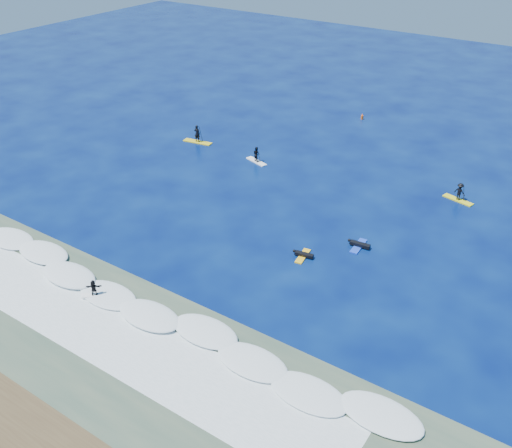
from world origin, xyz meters
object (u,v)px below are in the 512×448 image
Objects in this scene: sup_paddler_left at (197,136)px; wave_surfer at (94,289)px; prone_paddler_near at (303,255)px; marker_buoy at (362,117)px; sup_paddler_right at (459,193)px; sup_paddler_center at (256,156)px; prone_paddler_far at (359,245)px.

sup_paddler_left is 2.03× the size of wave_surfer.
sup_paddler_left is at bearing 48.83° from prone_paddler_near.
wave_surfer reaches higher than prone_paddler_near.
wave_surfer is 42.51m from marker_buoy.
wave_surfer is 2.27× the size of marker_buoy.
sup_paddler_right is at bearing -3.56° from sup_paddler_left.
marker_buoy is at bearing 95.82° from sup_paddler_center.
marker_buoy is at bearing 7.39° from prone_paddler_near.
prone_paddler_far is at bearing -94.86° from sup_paddler_right.
sup_paddler_right is 21.50m from marker_buoy.
sup_paddler_left is at bearing -160.41° from sup_paddler_right.
marker_buoy is at bearing 20.18° from prone_paddler_far.
sup_paddler_left is 25.83m from prone_paddler_far.
marker_buoy is (3.74, 17.53, -0.38)m from sup_paddler_center.
wave_surfer is at bearing 133.57° from prone_paddler_near.
sup_paddler_center is at bearing -13.32° from sup_paddler_left.
sup_paddler_right is 17.34m from prone_paddler_near.
sup_paddler_center is 1.16× the size of prone_paddler_far.
prone_paddler_near is at bearing 14.20° from wave_surfer.
sup_paddler_center is 3.74× the size of marker_buoy.
marker_buoy is (12.08, 16.91, -0.41)m from sup_paddler_left.
marker_buoy is at bearing 50.71° from wave_surfer.
marker_buoy is (-9.03, 30.00, 0.17)m from prone_paddler_near.
sup_paddler_left is 8.36m from sup_paddler_center.
prone_paddler_near is at bearing -40.86° from sup_paddler_left.
wave_surfer is (3.33, -24.97, 0.04)m from sup_paddler_center.
prone_paddler_far is at bearing -47.93° from prone_paddler_near.
sup_paddler_center is (8.34, -0.62, -0.02)m from sup_paddler_left.
sup_paddler_left is 24.85m from prone_paddler_near.
sup_paddler_left is 4.61× the size of marker_buoy.
sup_paddler_center is at bearing 36.31° from prone_paddler_near.
sup_paddler_right is 3.92× the size of marker_buoy.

